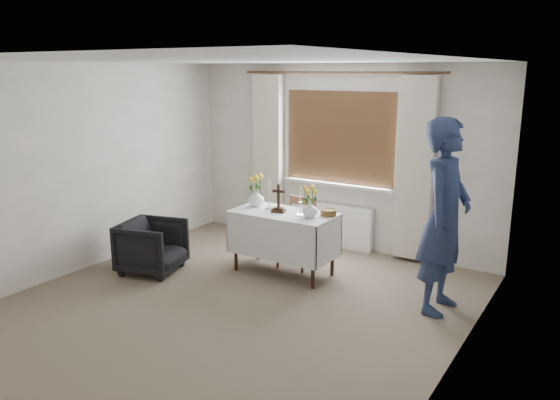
# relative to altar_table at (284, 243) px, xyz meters

# --- Properties ---
(ground) EXTENTS (5.00, 5.00, 0.00)m
(ground) POSITION_rel_altar_table_xyz_m (0.06, -1.17, -0.38)
(ground) COLOR #836D5A
(ground) RESTS_ON ground
(altar_table) EXTENTS (1.24, 0.64, 0.76)m
(altar_table) POSITION_rel_altar_table_xyz_m (0.00, 0.00, 0.00)
(altar_table) COLOR white
(altar_table) RESTS_ON ground
(wooden_chair) EXTENTS (0.42, 0.42, 0.87)m
(wooden_chair) POSITION_rel_altar_table_xyz_m (0.01, 0.29, 0.05)
(wooden_chair) COLOR brown
(wooden_chair) RESTS_ON ground
(armchair) EXTENTS (0.85, 0.84, 0.64)m
(armchair) POSITION_rel_altar_table_xyz_m (-1.38, -0.81, -0.06)
(armchair) COLOR black
(armchair) RESTS_ON ground
(person) EXTENTS (0.51, 0.74, 1.98)m
(person) POSITION_rel_altar_table_xyz_m (1.90, -0.02, 0.61)
(person) COLOR navy
(person) RESTS_ON ground
(radiator) EXTENTS (1.10, 0.10, 0.60)m
(radiator) POSITION_rel_altar_table_xyz_m (0.06, 1.25, -0.08)
(radiator) COLOR white
(radiator) RESTS_ON ground
(wooden_cross) EXTENTS (0.18, 0.15, 0.34)m
(wooden_cross) POSITION_rel_altar_table_xyz_m (-0.06, -0.02, 0.55)
(wooden_cross) COLOR black
(wooden_cross) RESTS_ON altar_table
(candlestick_left) EXTENTS (0.13, 0.13, 0.37)m
(candlestick_left) POSITION_rel_altar_table_xyz_m (-0.22, 0.02, 0.57)
(candlestick_left) COLOR white
(candlestick_left) RESTS_ON altar_table
(candlestick_right) EXTENTS (0.11, 0.11, 0.33)m
(candlestick_right) POSITION_rel_altar_table_xyz_m (0.23, -0.01, 0.55)
(candlestick_right) COLOR white
(candlestick_right) RESTS_ON altar_table
(flower_vase_left) EXTENTS (0.22, 0.22, 0.21)m
(flower_vase_left) POSITION_rel_altar_table_xyz_m (-0.45, 0.08, 0.49)
(flower_vase_left) COLOR white
(flower_vase_left) RESTS_ON altar_table
(flower_vase_right) EXTENTS (0.22, 0.22, 0.19)m
(flower_vase_right) POSITION_rel_altar_table_xyz_m (0.37, -0.02, 0.48)
(flower_vase_right) COLOR white
(flower_vase_right) RESTS_ON altar_table
(wicker_basket) EXTENTS (0.23, 0.23, 0.07)m
(wicker_basket) POSITION_rel_altar_table_xyz_m (0.52, 0.16, 0.42)
(wicker_basket) COLOR brown
(wicker_basket) RESTS_ON altar_table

